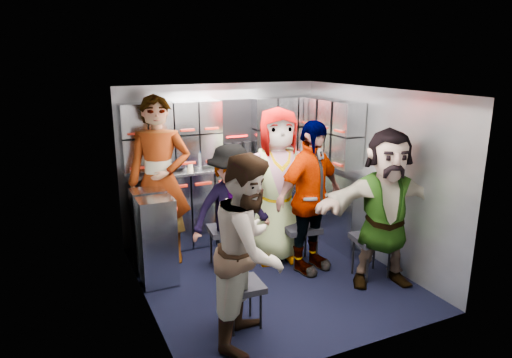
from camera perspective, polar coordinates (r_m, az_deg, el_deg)
name	(u,v)px	position (r m, az deg, el deg)	size (l,w,h in m)	color
floor	(270,277)	(5.36, 1.81, -12.09)	(3.00, 3.00, 0.00)	black
wall_back	(222,161)	(6.30, -4.28, 2.24)	(2.80, 0.04, 2.10)	#8E949B
wall_left	(142,206)	(4.53, -14.09, -3.33)	(0.04, 3.00, 2.10)	#8E949B
wall_right	(374,175)	(5.72, 14.52, 0.46)	(0.04, 3.00, 2.10)	#8E949B
ceiling	(272,91)	(4.78, 2.03, 10.92)	(2.80, 3.00, 0.02)	silver
cart_bank_back	(228,204)	(6.26, -3.49, -3.11)	(2.68, 0.38, 0.99)	#A5ABB5
cart_bank_left	(154,236)	(5.28, -12.67, -7.00)	(0.38, 0.76, 0.99)	#A5ABB5
counter	(228,167)	(6.11, -3.57, 1.53)	(2.68, 0.42, 0.03)	#B4B6BB
locker_bank_back	(225,131)	(6.08, -3.85, 6.01)	(2.68, 0.28, 0.82)	#A5ABB5
locker_bank_right	(332,132)	(6.09, 9.52, 5.85)	(0.28, 1.00, 0.82)	#A5ABB5
right_cabinet	(333,206)	(6.24, 9.65, -3.30)	(0.28, 1.20, 1.00)	#A5ABB5
coffee_niche	(236,131)	(6.20, -2.50, 6.02)	(0.46, 0.16, 0.84)	black
red_latch_strip	(233,180)	(5.97, -2.84, -0.14)	(2.60, 0.02, 0.03)	#B52212
jump_seat_near_left	(242,288)	(4.31, -1.78, -13.49)	(0.39, 0.37, 0.44)	black
jump_seat_mid_left	(226,232)	(5.48, -3.76, -6.60)	(0.45, 0.43, 0.48)	black
jump_seat_center	(270,224)	(5.82, 1.81, -5.65)	(0.39, 0.37, 0.44)	black
jump_seat_mid_right	(301,230)	(5.53, 5.62, -6.33)	(0.47, 0.45, 0.49)	black
jump_seat_near_right	(372,241)	(5.36, 14.32, -7.51)	(0.46, 0.44, 0.49)	black
attendant_standing	(160,181)	(5.51, -11.94, -0.29)	(0.74, 0.49, 2.03)	black
attendant_arc_a	(250,250)	(3.96, -0.79, -8.83)	(0.82, 0.64, 1.69)	black
attendant_arc_b	(231,210)	(5.21, -3.09, -3.86)	(0.98, 0.56, 1.51)	black
attendant_arc_c	(277,186)	(5.49, 2.70, -0.84)	(0.92, 0.60, 1.88)	black
attendant_arc_d	(310,198)	(5.23, 6.75, -2.35)	(1.04, 0.43, 1.77)	black
attendant_arc_e	(386,209)	(5.08, 15.91, -3.61)	(1.61, 0.51, 1.74)	black
bottle_left	(185,162)	(5.85, -8.89, 2.11)	(0.06, 0.06, 0.24)	white
bottle_mid	(199,161)	(5.90, -7.14, 2.21)	(0.07, 0.07, 0.22)	white
bottle_right	(301,150)	(6.51, 5.60, 3.62)	(0.07, 0.07, 0.26)	white
cup_left	(190,167)	(5.87, -8.26, 1.45)	(0.08, 0.08, 0.09)	beige
cup_right	(297,156)	(6.48, 5.09, 2.90)	(0.07, 0.07, 0.11)	beige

